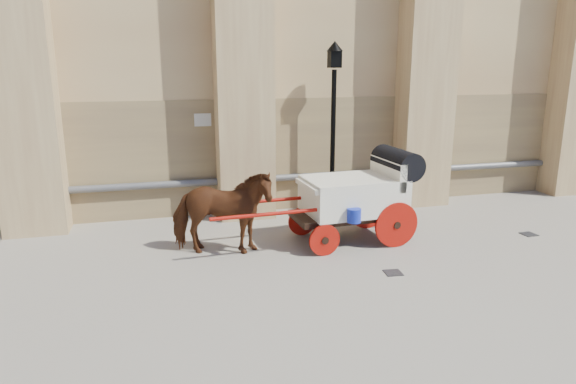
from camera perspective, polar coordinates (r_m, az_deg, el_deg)
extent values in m
plane|color=gray|center=(10.47, 4.39, -7.76)|extent=(90.00, 90.00, 0.00)
cube|color=#9A8453|center=(14.50, 6.60, 4.55)|extent=(44.00, 0.35, 3.00)
cylinder|color=#59595B|center=(14.37, 6.92, 2.01)|extent=(42.00, 0.18, 0.18)
cube|color=beige|center=(13.26, -9.46, 7.92)|extent=(0.42, 0.04, 0.32)
imported|color=#5F2F13|center=(10.67, -7.39, -2.30)|extent=(2.30, 1.47, 1.80)
cube|color=black|center=(11.53, 6.67, -2.50)|extent=(2.51, 1.24, 0.13)
cube|color=white|center=(11.46, 7.24, -0.32)|extent=(2.19, 1.50, 0.78)
cube|color=white|center=(11.73, 11.01, 2.11)|extent=(0.24, 1.40, 0.61)
cube|color=white|center=(11.03, 2.83, 0.70)|extent=(0.46, 1.24, 0.11)
cylinder|color=black|center=(11.79, 12.01, 3.23)|extent=(0.70, 1.42, 0.62)
cylinder|color=#9E0F07|center=(11.35, 11.96, -3.58)|extent=(1.00, 0.12, 1.00)
cylinder|color=#9E0F07|center=(12.51, 8.83, -1.77)|extent=(1.00, 0.12, 1.00)
cylinder|color=#9E0F07|center=(10.70, 4.08, -5.35)|extent=(0.67, 0.10, 0.67)
cylinder|color=#9E0F07|center=(11.92, 1.59, -3.25)|extent=(0.67, 0.10, 0.67)
cylinder|color=#9E0F07|center=(10.36, -1.41, -2.41)|extent=(2.67, 0.22, 0.08)
cylinder|color=#9E0F07|center=(11.29, -2.86, -1.02)|extent=(2.67, 0.22, 0.08)
cylinder|color=#1529AF|center=(10.70, 7.35, -2.60)|extent=(0.29, 0.29, 0.29)
cylinder|color=black|center=(13.47, 5.00, 5.44)|extent=(0.12, 0.12, 3.73)
cone|color=black|center=(13.83, 4.85, -1.46)|extent=(0.37, 0.37, 0.37)
cube|color=black|center=(13.32, 5.20, 14.52)|extent=(0.29, 0.29, 0.44)
cone|color=black|center=(13.32, 5.23, 15.86)|extent=(0.41, 0.41, 0.25)
cube|color=black|center=(10.12, 11.61, -8.78)|extent=(0.35, 0.35, 0.01)
cube|color=black|center=(13.29, 25.19, -4.26)|extent=(0.34, 0.34, 0.01)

